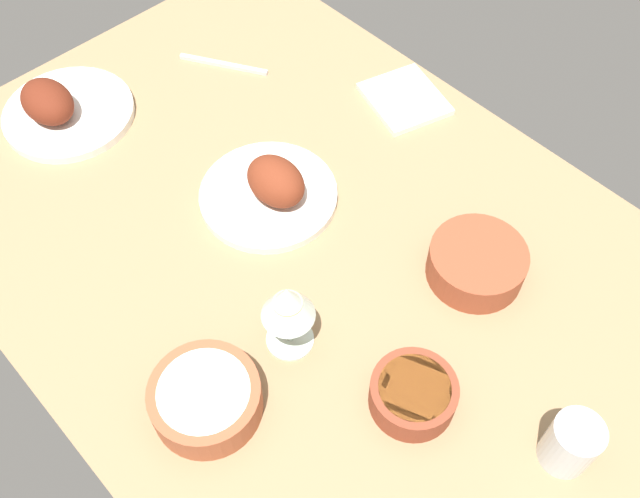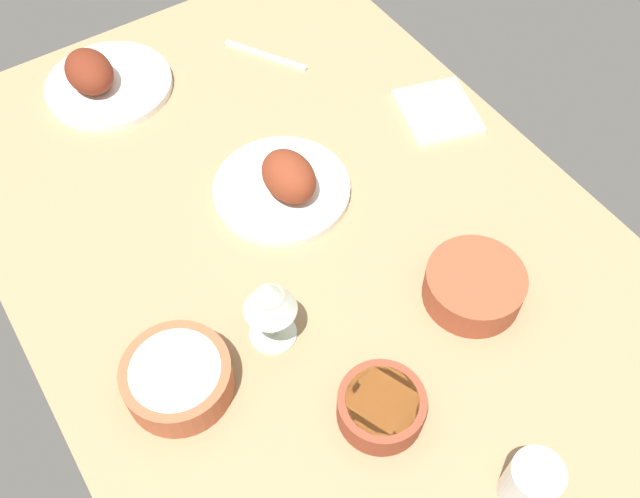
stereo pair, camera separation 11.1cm
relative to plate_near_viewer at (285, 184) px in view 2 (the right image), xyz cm
name	(u,v)px [view 2 (the right image)]	position (x,y,z in cm)	size (l,w,h in cm)	color
dining_table	(320,263)	(13.87, -2.13, -4.61)	(140.00, 90.00, 4.00)	#937551
plate_near_viewer	(285,184)	(0.00, 0.00, 0.00)	(23.00, 23.00, 8.67)	white
plate_far_side	(101,80)	(-40.54, -15.17, -0.18)	(23.56, 23.56, 8.07)	white
bowl_cream	(177,377)	(21.66, -30.65, 0.42)	(15.20, 15.20, 5.57)	#A35133
bowl_soup	(381,406)	(40.31, -9.73, 0.05)	(11.97, 11.97, 4.85)	brown
bowl_sauce	(474,285)	(32.59, 13.03, 0.42)	(14.94, 14.94, 5.57)	brown
wine_glass	(269,299)	(21.68, -15.52, 7.32)	(7.60, 7.60, 14.00)	silver
water_tumbler	(531,483)	(59.09, -0.77, 1.74)	(6.65, 6.65, 8.71)	silver
folded_napkin	(438,111)	(-0.78, 33.36, -2.01)	(14.33, 12.75, 1.20)	white
fork_loose	(266,56)	(-31.59, 15.07, -2.21)	(17.88, 0.90, 0.80)	silver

